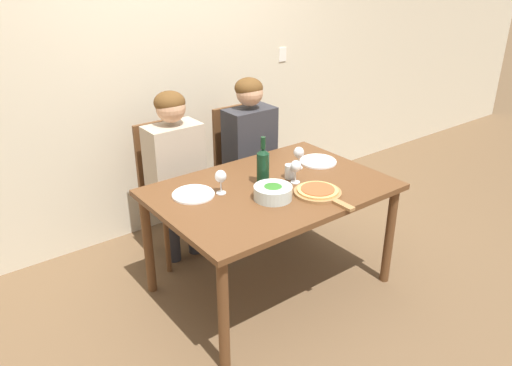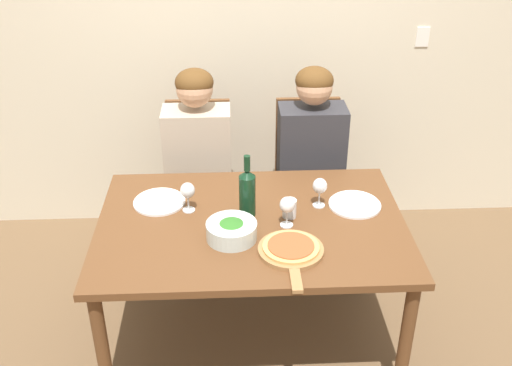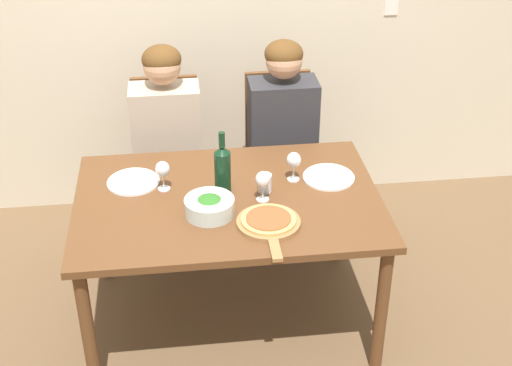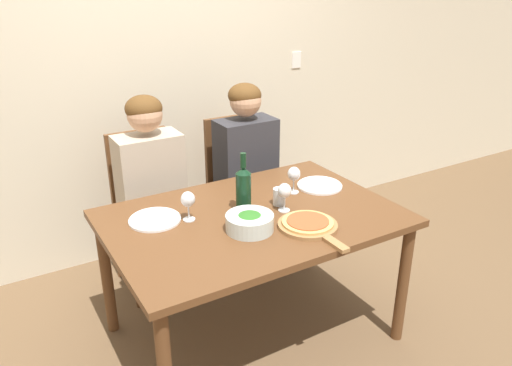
{
  "view_description": "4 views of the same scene",
  "coord_description": "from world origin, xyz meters",
  "px_view_note": "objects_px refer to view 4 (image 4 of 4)",
  "views": [
    {
      "loc": [
        -1.77,
        -2.17,
        2.04
      ],
      "look_at": [
        -0.12,
        -0.0,
        0.79
      ],
      "focal_mm": 35.0,
      "sensor_mm": 36.0,
      "label": 1
    },
    {
      "loc": [
        -0.09,
        -2.35,
        2.27
      ],
      "look_at": [
        0.02,
        0.03,
        0.93
      ],
      "focal_mm": 42.0,
      "sensor_mm": 36.0,
      "label": 2
    },
    {
      "loc": [
        -0.21,
        -2.85,
        2.52
      ],
      "look_at": [
        0.14,
        0.01,
        0.8
      ],
      "focal_mm": 50.0,
      "sensor_mm": 36.0,
      "label": 3
    },
    {
      "loc": [
        -1.14,
        -1.94,
        1.85
      ],
      "look_at": [
        0.07,
        0.08,
        0.86
      ],
      "focal_mm": 35.0,
      "sensor_mm": 36.0,
      "label": 4
    }
  ],
  "objects_px": {
    "wine_glass_centre": "(284,192)",
    "water_tumbler": "(279,197)",
    "chair_left": "(148,205)",
    "wine_glass_right": "(294,175)",
    "broccoli_bowl": "(250,222)",
    "pizza_on_board": "(309,225)",
    "dinner_plate_right": "(320,185)",
    "wine_bottle": "(243,188)",
    "dinner_plate_left": "(155,219)",
    "chair_right": "(239,184)",
    "person_woman": "(151,178)",
    "person_man": "(247,159)",
    "wine_glass_left": "(188,201)"
  },
  "relations": [
    {
      "from": "chair_right",
      "to": "wine_glass_right",
      "type": "relative_size",
      "value": 6.45
    },
    {
      "from": "wine_glass_centre",
      "to": "wine_bottle",
      "type": "bearing_deg",
      "value": 149.46
    },
    {
      "from": "person_man",
      "to": "dinner_plate_left",
      "type": "relative_size",
      "value": 4.83
    },
    {
      "from": "wine_bottle",
      "to": "wine_glass_right",
      "type": "relative_size",
      "value": 2.07
    },
    {
      "from": "chair_left",
      "to": "pizza_on_board",
      "type": "relative_size",
      "value": 2.28
    },
    {
      "from": "wine_bottle",
      "to": "wine_glass_right",
      "type": "xyz_separation_m",
      "value": [
        0.35,
        0.06,
        -0.02
      ]
    },
    {
      "from": "dinner_plate_left",
      "to": "person_woman",
      "type": "bearing_deg",
      "value": 72.05
    },
    {
      "from": "chair_right",
      "to": "person_woman",
      "type": "distance_m",
      "value": 0.7
    },
    {
      "from": "wine_glass_centre",
      "to": "water_tumbler",
      "type": "xyz_separation_m",
      "value": [
        0.02,
        0.08,
        -0.06
      ]
    },
    {
      "from": "chair_left",
      "to": "wine_glass_right",
      "type": "distance_m",
      "value": 0.98
    },
    {
      "from": "chair_left",
      "to": "water_tumbler",
      "type": "height_order",
      "value": "chair_left"
    },
    {
      "from": "wine_glass_centre",
      "to": "wine_glass_left",
      "type": "bearing_deg",
      "value": 161.53
    },
    {
      "from": "dinner_plate_right",
      "to": "chair_right",
      "type": "bearing_deg",
      "value": 100.77
    },
    {
      "from": "chair_right",
      "to": "dinner_plate_right",
      "type": "xyz_separation_m",
      "value": [
        0.14,
        -0.71,
        0.22
      ]
    },
    {
      "from": "chair_right",
      "to": "pizza_on_board",
      "type": "height_order",
      "value": "chair_right"
    },
    {
      "from": "wine_glass_left",
      "to": "wine_glass_right",
      "type": "xyz_separation_m",
      "value": [
        0.63,
        0.01,
        0.0
      ]
    },
    {
      "from": "chair_right",
      "to": "person_man",
      "type": "height_order",
      "value": "person_man"
    },
    {
      "from": "chair_right",
      "to": "person_man",
      "type": "relative_size",
      "value": 0.79
    },
    {
      "from": "chair_left",
      "to": "water_tumbler",
      "type": "xyz_separation_m",
      "value": [
        0.46,
        -0.79,
        0.26
      ]
    },
    {
      "from": "pizza_on_board",
      "to": "wine_glass_right",
      "type": "xyz_separation_m",
      "value": [
        0.17,
        0.38,
        0.09
      ]
    },
    {
      "from": "dinner_plate_right",
      "to": "wine_glass_right",
      "type": "bearing_deg",
      "value": 177.24
    },
    {
      "from": "chair_left",
      "to": "dinner_plate_right",
      "type": "distance_m",
      "value": 1.08
    },
    {
      "from": "chair_left",
      "to": "wine_glass_centre",
      "type": "bearing_deg",
      "value": -63.21
    },
    {
      "from": "chair_right",
      "to": "broccoli_bowl",
      "type": "relative_size",
      "value": 4.27
    },
    {
      "from": "person_woman",
      "to": "person_man",
      "type": "bearing_deg",
      "value": 0.0
    },
    {
      "from": "broccoli_bowl",
      "to": "pizza_on_board",
      "type": "relative_size",
      "value": 0.53
    },
    {
      "from": "dinner_plate_right",
      "to": "pizza_on_board",
      "type": "bearing_deg",
      "value": -133.34
    },
    {
      "from": "person_woman",
      "to": "dinner_plate_right",
      "type": "distance_m",
      "value": 0.99
    },
    {
      "from": "dinner_plate_right",
      "to": "water_tumbler",
      "type": "xyz_separation_m",
      "value": [
        -0.33,
        -0.08,
        0.04
      ]
    },
    {
      "from": "dinner_plate_left",
      "to": "pizza_on_board",
      "type": "bearing_deg",
      "value": -36.09
    },
    {
      "from": "pizza_on_board",
      "to": "water_tumbler",
      "type": "xyz_separation_m",
      "value": [
        0.02,
        0.29,
        0.03
      ]
    },
    {
      "from": "wine_glass_right",
      "to": "water_tumbler",
      "type": "relative_size",
      "value": 1.66
    },
    {
      "from": "wine_glass_left",
      "to": "dinner_plate_left",
      "type": "bearing_deg",
      "value": 152.76
    },
    {
      "from": "person_woman",
      "to": "dinner_plate_right",
      "type": "bearing_deg",
      "value": -37.04
    },
    {
      "from": "chair_left",
      "to": "wine_glass_left",
      "type": "height_order",
      "value": "chair_left"
    },
    {
      "from": "chair_left",
      "to": "person_man",
      "type": "distance_m",
      "value": 0.7
    },
    {
      "from": "wine_glass_centre",
      "to": "person_woman",
      "type": "bearing_deg",
      "value": 120.22
    },
    {
      "from": "wine_bottle",
      "to": "wine_glass_centre",
      "type": "xyz_separation_m",
      "value": [
        0.18,
        -0.1,
        -0.02
      ]
    },
    {
      "from": "chair_left",
      "to": "person_woman",
      "type": "height_order",
      "value": "person_woman"
    },
    {
      "from": "person_man",
      "to": "dinner_plate_left",
      "type": "distance_m",
      "value": 0.97
    },
    {
      "from": "person_man",
      "to": "water_tumbler",
      "type": "relative_size",
      "value": 13.56
    },
    {
      "from": "wine_glass_left",
      "to": "wine_glass_right",
      "type": "height_order",
      "value": "same"
    },
    {
      "from": "wine_bottle",
      "to": "broccoli_bowl",
      "type": "relative_size",
      "value": 1.37
    },
    {
      "from": "pizza_on_board",
      "to": "wine_glass_left",
      "type": "distance_m",
      "value": 0.59
    },
    {
      "from": "wine_bottle",
      "to": "dinner_plate_left",
      "type": "distance_m",
      "value": 0.46
    },
    {
      "from": "wine_bottle",
      "to": "wine_glass_centre",
      "type": "relative_size",
      "value": 2.07
    },
    {
      "from": "dinner_plate_left",
      "to": "wine_glass_left",
      "type": "relative_size",
      "value": 1.69
    },
    {
      "from": "chair_right",
      "to": "pizza_on_board",
      "type": "xyz_separation_m",
      "value": [
        -0.21,
        -1.08,
        0.23
      ]
    },
    {
      "from": "pizza_on_board",
      "to": "wine_glass_right",
      "type": "distance_m",
      "value": 0.43
    },
    {
      "from": "pizza_on_board",
      "to": "wine_glass_left",
      "type": "relative_size",
      "value": 2.83
    }
  ]
}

